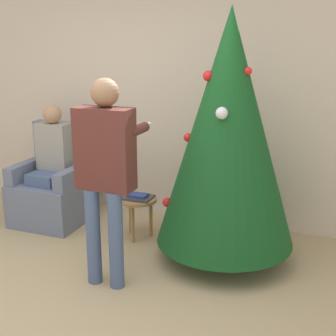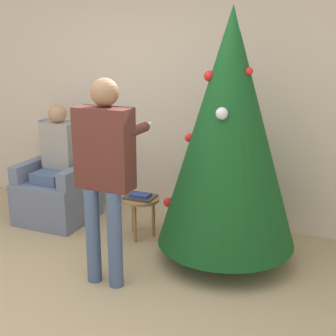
% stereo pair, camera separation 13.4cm
% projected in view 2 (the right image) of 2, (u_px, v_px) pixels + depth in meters
% --- Properties ---
extents(ground_plane, '(14.00, 14.00, 0.00)m').
position_uv_depth(ground_plane, '(52.00, 313.00, 3.49)').
color(ground_plane, tan).
extents(wall_back, '(8.00, 0.06, 2.70)m').
position_uv_depth(wall_back, '(169.00, 97.00, 5.09)').
color(wall_back, beige).
rests_on(wall_back, ground_plane).
extents(christmas_tree, '(1.24, 1.24, 2.24)m').
position_uv_depth(christmas_tree, '(229.00, 131.00, 4.00)').
color(christmas_tree, brown).
rests_on(christmas_tree, ground_plane).
extents(armchair, '(0.73, 0.73, 1.06)m').
position_uv_depth(armchair, '(60.00, 188.00, 5.20)').
color(armchair, slate).
rests_on(armchair, ground_plane).
extents(person_seated, '(0.36, 0.46, 1.29)m').
position_uv_depth(person_seated, '(56.00, 158.00, 5.07)').
color(person_seated, '#475B84').
rests_on(person_seated, ground_plane).
extents(person_standing, '(0.47, 0.57, 1.69)m').
position_uv_depth(person_standing, '(105.00, 164.00, 3.69)').
color(person_standing, '#475B84').
rests_on(person_standing, ground_plane).
extents(side_stool, '(0.38, 0.38, 0.42)m').
position_uv_depth(side_stool, '(140.00, 204.00, 4.71)').
color(side_stool, '#A37547').
rests_on(side_stool, ground_plane).
extents(laptop, '(0.29, 0.23, 0.02)m').
position_uv_depth(laptop, '(140.00, 197.00, 4.69)').
color(laptop, '#38383D').
rests_on(laptop, side_stool).
extents(book, '(0.20, 0.13, 0.02)m').
position_uv_depth(book, '(140.00, 195.00, 4.69)').
color(book, navy).
rests_on(book, laptop).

